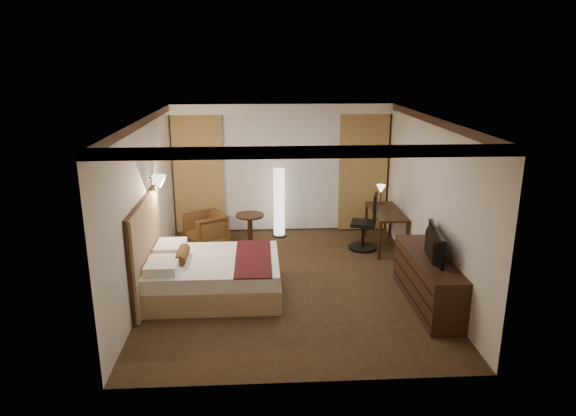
{
  "coord_description": "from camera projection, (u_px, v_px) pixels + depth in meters",
  "views": [
    {
      "loc": [
        -0.48,
        -7.78,
        3.54
      ],
      "look_at": [
        0.0,
        0.4,
        1.15
      ],
      "focal_mm": 32.0,
      "sensor_mm": 36.0,
      "label": 1
    }
  ],
  "objects": [
    {
      "name": "armchair",
      "position": [
        206.0,
        227.0,
        10.09
      ],
      "size": [
        0.89,
        0.91,
        0.7
      ],
      "primitive_type": "imported",
      "rotation": [
        0.0,
        0.0,
        -1.05
      ],
      "color": "#4C2E16",
      "rests_on": "floor"
    },
    {
      "name": "wall_sconce",
      "position": [
        159.0,
        182.0,
        8.29
      ],
      "size": [
        0.24,
        0.24,
        0.24
      ],
      "primitive_type": null,
      "color": "white",
      "rests_on": "left_wall"
    },
    {
      "name": "curtain_left_drape",
      "position": [
        199.0,
        175.0,
        10.53
      ],
      "size": [
        1.0,
        0.14,
        2.45
      ],
      "primitive_type": "cube",
      "color": "#AB8A4E",
      "rests_on": "back_wall"
    },
    {
      "name": "right_wall",
      "position": [
        429.0,
        201.0,
        8.22
      ],
      "size": [
        0.02,
        5.5,
        2.7
      ],
      "primitive_type": "cube",
      "color": "beige",
      "rests_on": "floor"
    },
    {
      "name": "dresser",
      "position": [
        428.0,
        281.0,
        7.6
      ],
      "size": [
        0.5,
        1.95,
        0.76
      ],
      "primitive_type": null,
      "color": "black",
      "rests_on": "floor"
    },
    {
      "name": "floor_lamp",
      "position": [
        279.0,
        203.0,
        10.45
      ],
      "size": [
        0.3,
        0.3,
        1.43
      ],
      "primitive_type": null,
      "color": "white",
      "rests_on": "floor"
    },
    {
      "name": "left_wall",
      "position": [
        145.0,
        205.0,
        7.97
      ],
      "size": [
        0.02,
        5.5,
        2.7
      ],
      "primitive_type": "cube",
      "color": "beige",
      "rests_on": "floor"
    },
    {
      "name": "curtain_sheer",
      "position": [
        282.0,
        173.0,
        10.68
      ],
      "size": [
        2.48,
        0.04,
        2.45
      ],
      "primitive_type": "cube",
      "color": "silver",
      "rests_on": "back_wall"
    },
    {
      "name": "soffit",
      "position": [
        282.0,
        108.0,
        10.14
      ],
      "size": [
        4.5,
        0.5,
        0.2
      ],
      "primitive_type": "cube",
      "color": "white",
      "rests_on": "ceiling"
    },
    {
      "name": "office_chair",
      "position": [
        363.0,
        221.0,
        9.77
      ],
      "size": [
        0.67,
        0.67,
        1.12
      ],
      "primitive_type": null,
      "rotation": [
        0.0,
        0.0,
        -0.29
      ],
      "color": "black",
      "rests_on": "floor"
    },
    {
      "name": "television",
      "position": [
        429.0,
        238.0,
        7.41
      ],
      "size": [
        0.72,
        1.09,
        0.13
      ],
      "primitive_type": "imported",
      "rotation": [
        0.0,
        0.0,
        1.43
      ],
      "color": "black",
      "rests_on": "dresser"
    },
    {
      "name": "side_table",
      "position": [
        250.0,
        229.0,
        10.11
      ],
      "size": [
        0.56,
        0.56,
        0.61
      ],
      "primitive_type": null,
      "color": "black",
      "rests_on": "floor"
    },
    {
      "name": "desk",
      "position": [
        385.0,
        229.0,
        9.9
      ],
      "size": [
        0.55,
        1.31,
        0.75
      ],
      "primitive_type": null,
      "color": "black",
      "rests_on": "floor"
    },
    {
      "name": "floor",
      "position": [
        289.0,
        281.0,
        8.47
      ],
      "size": [
        4.5,
        5.5,
        0.01
      ],
      "primitive_type": "cube",
      "color": "#322013",
      "rests_on": "ground"
    },
    {
      "name": "headboard",
      "position": [
        146.0,
        250.0,
        7.77
      ],
      "size": [
        0.12,
        1.87,
        1.5
      ],
      "primitive_type": null,
      "color": "tan",
      "rests_on": "floor"
    },
    {
      "name": "crown_molding",
      "position": [
        290.0,
        121.0,
        7.73
      ],
      "size": [
        4.5,
        5.5,
        0.12
      ],
      "primitive_type": null,
      "color": "black",
      "rests_on": "ceiling"
    },
    {
      "name": "desk_lamp",
      "position": [
        381.0,
        195.0,
        10.23
      ],
      "size": [
        0.18,
        0.18,
        0.34
      ],
      "primitive_type": null,
      "color": "#FFD899",
      "rests_on": "desk"
    },
    {
      "name": "curtain_right_drape",
      "position": [
        363.0,
        173.0,
        10.72
      ],
      "size": [
        1.0,
        0.14,
        2.45
      ],
      "primitive_type": "cube",
      "color": "#AB8A4E",
      "rests_on": "back_wall"
    },
    {
      "name": "back_wall",
      "position": [
        281.0,
        167.0,
        10.73
      ],
      "size": [
        4.5,
        0.02,
        2.7
      ],
      "primitive_type": "cube",
      "color": "beige",
      "rests_on": "floor"
    },
    {
      "name": "bed",
      "position": [
        215.0,
        276.0,
        7.96
      ],
      "size": [
        2.01,
        1.57,
        0.59
      ],
      "primitive_type": null,
      "color": "white",
      "rests_on": "floor"
    },
    {
      "name": "ceiling",
      "position": [
        290.0,
        117.0,
        7.72
      ],
      "size": [
        4.5,
        5.5,
        0.01
      ],
      "primitive_type": "cube",
      "color": "white",
      "rests_on": "back_wall"
    }
  ]
}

